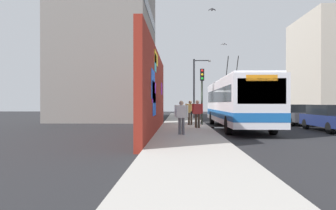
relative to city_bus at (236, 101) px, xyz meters
name	(u,v)px	position (x,y,z in m)	size (l,w,h in m)	color
ground_plane	(208,127)	(0.81, 1.80, -1.79)	(80.00, 80.00, 0.00)	#232326
sidewalk_slab	(185,126)	(0.81, 3.40, -1.71)	(48.00, 3.20, 0.15)	#ADA8A0
graffiti_wall	(155,92)	(-3.45, 5.15, 0.51)	(13.51, 0.32, 4.59)	maroon
building_far_left	(110,44)	(10.99, 11.00, 6.03)	(13.11, 8.55, 15.64)	gray
building_far_right	(331,67)	(18.15, -15.20, 4.44)	(10.53, 7.45, 12.46)	#B2A899
city_bus	(236,101)	(0.00, 0.00, 0.00)	(12.08, 2.65, 4.99)	silver
parked_car_navy	(330,117)	(-1.75, -5.20, -0.95)	(4.67, 1.82, 1.58)	navy
parked_car_dark_gray	(294,114)	(3.78, -5.20, -0.95)	(4.89, 1.81, 1.58)	#38383D
parked_car_red	(272,112)	(9.48, -5.20, -0.95)	(4.54, 1.90, 1.58)	#B21E19
pedestrian_midblock	(190,111)	(1.26, 3.01, -0.63)	(0.23, 0.76, 1.71)	#3F3326
pedestrian_near_wall	(181,115)	(-5.35, 3.68, -0.68)	(0.22, 0.66, 1.64)	#595960
pedestrian_at_curb	(197,111)	(-1.26, 2.66, -0.63)	(0.23, 0.76, 1.71)	#3F3326
traffic_light	(202,87)	(1.53, 2.15, 1.06)	(0.49, 0.28, 4.00)	#2D382D
street_lamp	(196,84)	(10.65, 2.03, 1.86)	(0.44, 1.79, 6.02)	#4C4C51
flying_pigeons	(218,28)	(4.26, 0.63, 5.89)	(4.31, 1.99, 1.93)	gray
curbside_puddle	(217,128)	(0.57, 1.20, -1.79)	(1.33, 1.33, 0.00)	black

